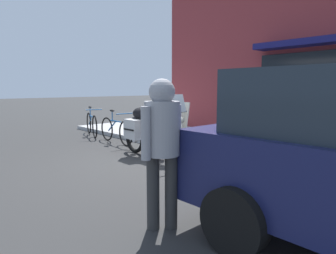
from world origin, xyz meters
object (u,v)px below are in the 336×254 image
Objects in this scene: sandwich_board_sign at (178,120)px; second_bicycle_by_cafe at (92,124)px; touring_motorcycle at (150,130)px; pedestrian_walking at (162,136)px; parked_bicycle at (116,130)px.

second_bicycle_by_cafe is (-2.69, -1.26, -0.25)m from sandwich_board_sign.
touring_motorcycle is 1.34× the size of pedestrian_walking.
sandwich_board_sign reaches higher than parked_bicycle.
touring_motorcycle reaches higher than sandwich_board_sign.
touring_motorcycle reaches higher than second_bicycle_by_cafe.
second_bicycle_by_cafe is (-3.66, 0.51, -0.23)m from touring_motorcycle.
touring_motorcycle reaches higher than parked_bicycle.
sandwich_board_sign is 2.98m from second_bicycle_by_cafe.
sandwich_board_sign is (-3.68, 3.78, -0.40)m from pedestrian_walking.
pedestrian_walking reaches higher than second_bicycle_by_cafe.
touring_motorcycle is 2.18× the size of sandwich_board_sign.
parked_bicycle is 1.03× the size of second_bicycle_by_cafe.
pedestrian_walking is 6.89m from second_bicycle_by_cafe.
touring_motorcycle is at bearing -61.37° from sandwich_board_sign.
second_bicycle_by_cafe is (-1.66, 0.14, 0.01)m from parked_bicycle.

